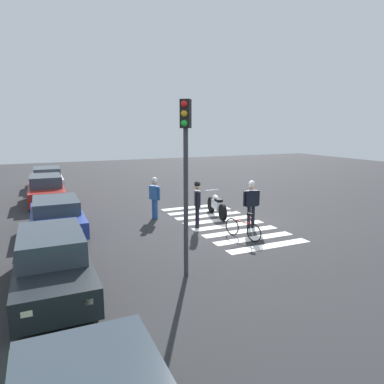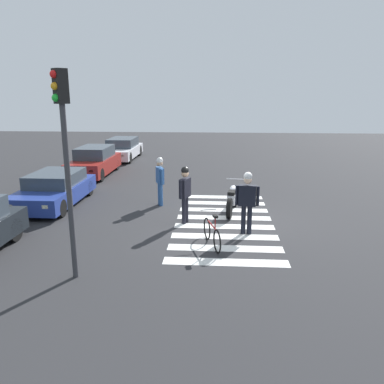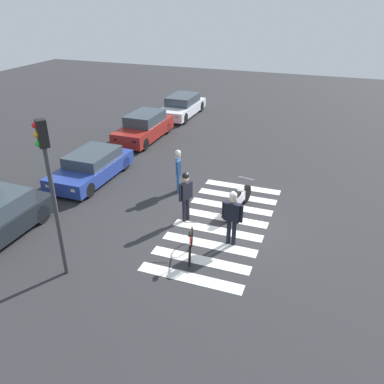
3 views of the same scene
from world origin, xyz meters
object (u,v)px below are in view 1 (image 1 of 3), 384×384
(leaning_bicycle, at_px, (243,229))
(car_black_suv, at_px, (53,262))
(officer_by_motorcycle, at_px, (197,201))
(pedestrian_bystander, at_px, (155,195))
(police_motorcycle, at_px, (217,206))
(car_maroon_wagon, at_px, (46,190))
(traffic_light_pole, at_px, (186,162))
(car_blue_hatchback, at_px, (57,215))
(officer_on_foot, at_px, (251,200))
(car_white_van, at_px, (47,178))

(leaning_bicycle, xyz_separation_m, car_black_suv, (-1.44, 6.36, 0.31))
(officer_by_motorcycle, xyz_separation_m, pedestrian_bystander, (2.00, 1.10, -0.03))
(police_motorcycle, distance_m, car_maroon_wagon, 9.14)
(car_maroon_wagon, bearing_deg, officer_by_motorcycle, -144.27)
(leaning_bicycle, height_order, car_maroon_wagon, car_maroon_wagon)
(leaning_bicycle, relative_size, traffic_light_pole, 0.35)
(officer_by_motorcycle, distance_m, car_blue_hatchback, 5.44)
(officer_on_foot, relative_size, car_maroon_wagon, 0.44)
(car_black_suv, bearing_deg, car_blue_hatchback, -4.14)
(pedestrian_bystander, height_order, car_white_van, pedestrian_bystander)
(pedestrian_bystander, xyz_separation_m, car_white_van, (10.46, 3.97, -0.42))
(leaning_bicycle, xyz_separation_m, officer_on_foot, (1.02, -1.01, 0.75))
(officer_on_foot, relative_size, car_black_suv, 0.43)
(car_white_van, bearing_deg, car_maroon_wagon, 177.62)
(police_motorcycle, xyz_separation_m, traffic_light_pole, (-5.32, 3.77, 2.58))
(officer_by_motorcycle, height_order, car_blue_hatchback, officer_by_motorcycle)
(leaning_bicycle, distance_m, car_white_van, 15.57)
(traffic_light_pole, bearing_deg, car_white_van, 9.88)
(officer_on_foot, distance_m, car_blue_hatchback, 7.53)
(officer_on_foot, xyz_separation_m, car_white_van, (13.36, 6.98, -0.48))
(leaning_bicycle, bearing_deg, car_maroon_wagon, 33.72)
(police_motorcycle, distance_m, car_black_suv, 8.44)
(car_maroon_wagon, distance_m, car_white_van, 5.12)
(pedestrian_bystander, distance_m, car_blue_hatchback, 4.02)
(car_black_suv, xyz_separation_m, car_maroon_wagon, (10.71, -0.18, 0.01))
(officer_by_motorcycle, height_order, car_black_suv, officer_by_motorcycle)
(car_black_suv, bearing_deg, car_white_van, -1.41)
(police_motorcycle, xyz_separation_m, car_white_van, (11.16, 6.64, 0.16))
(leaning_bicycle, distance_m, officer_on_foot, 1.62)
(car_black_suv, distance_m, car_white_van, 15.83)
(police_motorcycle, bearing_deg, leaning_bicycle, 168.33)
(pedestrian_bystander, bearing_deg, car_maroon_wagon, 38.07)
(car_blue_hatchback, xyz_separation_m, car_maroon_wagon, (5.49, 0.20, 0.10))
(police_motorcycle, relative_size, car_maroon_wagon, 0.52)
(officer_on_foot, bearing_deg, traffic_light_pole, 127.12)
(car_black_suv, xyz_separation_m, traffic_light_pole, (-0.65, -3.26, 2.38))
(officer_by_motorcycle, xyz_separation_m, car_blue_hatchback, (1.85, 5.09, -0.50))
(leaning_bicycle, bearing_deg, car_white_van, 22.56)
(officer_by_motorcycle, distance_m, car_black_suv, 6.43)
(officer_on_foot, xyz_separation_m, car_maroon_wagon, (8.25, 7.19, -0.43))
(car_white_van, bearing_deg, car_blue_hatchback, 179.94)
(officer_on_foot, bearing_deg, officer_by_motorcycle, 64.75)
(pedestrian_bystander, relative_size, car_white_van, 0.40)
(officer_by_motorcycle, distance_m, traffic_light_pole, 4.98)
(leaning_bicycle, xyz_separation_m, car_maroon_wagon, (9.27, 6.19, 0.32))
(officer_on_foot, bearing_deg, leaning_bicycle, 135.27)
(car_black_suv, xyz_separation_m, car_white_van, (15.82, -0.39, -0.04))
(leaning_bicycle, bearing_deg, officer_by_motorcycle, 25.11)
(car_maroon_wagon, bearing_deg, traffic_light_pole, -164.82)
(officer_on_foot, height_order, car_white_van, officer_on_foot)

